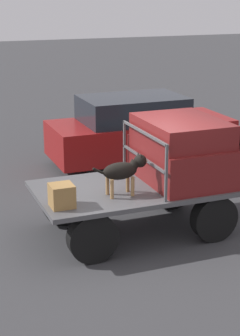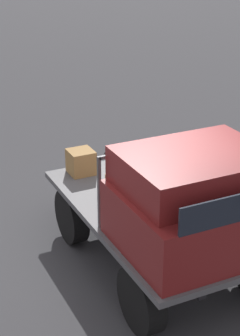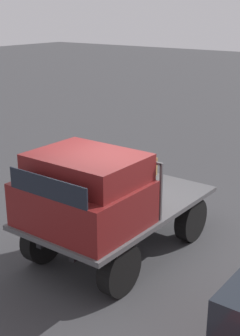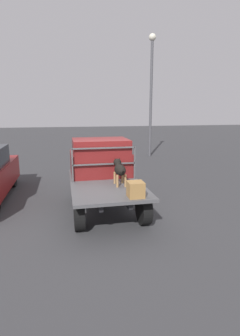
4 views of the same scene
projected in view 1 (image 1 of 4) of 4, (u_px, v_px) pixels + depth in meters
The scene contains 7 objects.
ground_plane at pixel (136, 231), 10.08m from camera, with size 80.00×80.00×0.00m, color #38383A.
flatbed_truck at pixel (137, 199), 9.89m from camera, with size 3.55×1.95×0.88m.
truck_cab at pixel (185, 151), 9.98m from camera, with size 1.53×1.83×1.12m.
truck_headboard at pixel (144, 150), 9.67m from camera, with size 0.04×1.83×0.96m.
dog at pixel (124, 170), 9.25m from camera, with size 0.99×0.29×0.70m.
cargo_crate at pixel (62, 196), 8.81m from camera, with size 0.37×0.37×0.37m.
parked_sedan at pixel (139, 130), 13.80m from camera, with size 4.46×1.80×1.69m.
Camera 1 is at (-3.66, -8.51, 4.15)m, focal length 60.00 mm.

